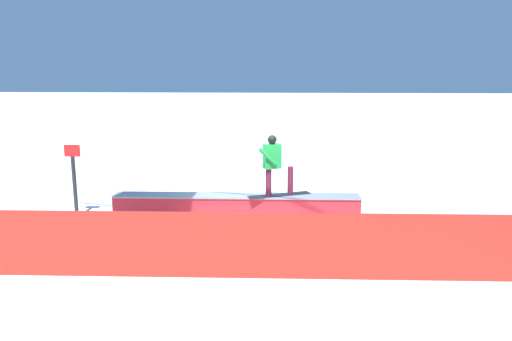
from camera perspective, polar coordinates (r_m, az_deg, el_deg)
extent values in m
plane|color=white|center=(12.71, -2.21, -6.03)|extent=(120.00, 120.00, 0.00)
cube|color=red|center=(12.60, -2.22, -4.50)|extent=(6.10, 0.57, 0.71)
cube|color=red|center=(12.65, -2.22, -5.27)|extent=(6.11, 0.58, 0.17)
cube|color=#909BA0|center=(12.50, -2.24, -2.86)|extent=(6.10, 0.63, 0.04)
cube|color=black|center=(12.47, 2.67, -2.78)|extent=(1.58, 0.85, 0.01)
cylinder|color=maroon|center=(12.28, 1.43, -1.32)|extent=(0.18, 0.18, 0.68)
cylinder|color=maroon|center=(12.49, 3.91, -1.11)|extent=(0.18, 0.18, 0.68)
cube|color=green|center=(12.18, 1.83, 1.63)|extent=(0.46, 0.37, 0.59)
sphere|color=black|center=(12.12, 1.84, 3.51)|extent=(0.22, 0.22, 0.22)
cylinder|color=green|center=(11.96, 1.31, 1.58)|extent=(0.46, 0.26, 0.45)
cylinder|color=green|center=(12.36, 1.99, 1.92)|extent=(0.31, 0.19, 0.54)
cube|color=red|center=(9.44, -3.91, -8.45)|extent=(13.07, 0.25, 1.27)
cylinder|color=#262628|center=(13.80, -19.81, -1.80)|extent=(0.10, 0.10, 1.62)
cube|color=red|center=(13.62, -20.10, 2.12)|extent=(0.40, 0.04, 0.30)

